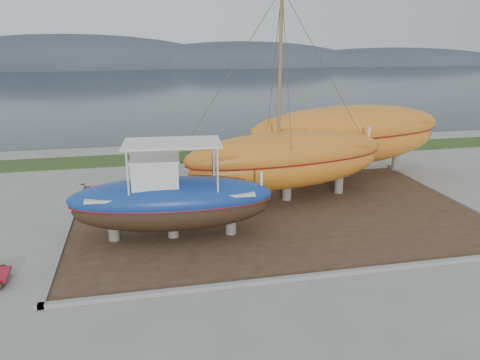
{
  "coord_description": "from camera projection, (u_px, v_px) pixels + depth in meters",
  "views": [
    {
      "loc": [
        -5.89,
        -15.33,
        7.72
      ],
      "look_at": [
        -1.7,
        4.0,
        1.72
      ],
      "focal_mm": 35.0,
      "sensor_mm": 36.0,
      "label": 1
    }
  ],
  "objects": [
    {
      "name": "ground",
      "position": [
        306.0,
        250.0,
        17.77
      ],
      "size": [
        140.0,
        140.0,
        0.0
      ],
      "primitive_type": "plane",
      "color": "gray",
      "rests_on": "ground"
    },
    {
      "name": "dirt_patch",
      "position": [
        276.0,
        213.0,
        21.5
      ],
      "size": [
        18.0,
        12.0,
        0.06
      ],
      "primitive_type": "cube",
      "color": "#422D1E",
      "rests_on": "ground"
    },
    {
      "name": "curb_frame",
      "position": [
        276.0,
        212.0,
        21.49
      ],
      "size": [
        18.6,
        12.6,
        0.15
      ],
      "primitive_type": null,
      "color": "gray",
      "rests_on": "ground"
    },
    {
      "name": "grass_strip",
      "position": [
        229.0,
        155.0,
        32.25
      ],
      "size": [
        44.0,
        3.0,
        0.08
      ],
      "primitive_type": "cube",
      "color": "#284219",
      "rests_on": "ground"
    },
    {
      "name": "sea",
      "position": [
        171.0,
        84.0,
        83.23
      ],
      "size": [
        260.0,
        100.0,
        0.04
      ],
      "primitive_type": null,
      "color": "#16242C",
      "rests_on": "ground"
    },
    {
      "name": "mountain_ridge",
      "position": [
        157.0,
        66.0,
        134.67
      ],
      "size": [
        200.0,
        36.0,
        20.0
      ],
      "primitive_type": null,
      "color": "#333D49",
      "rests_on": "ground"
    },
    {
      "name": "blue_caique",
      "position": [
        172.0,
        191.0,
        18.32
      ],
      "size": [
        8.24,
        3.12,
        3.89
      ],
      "primitive_type": null,
      "rotation": [
        0.0,
        0.0,
        -0.08
      ],
      "color": "#173B94",
      "rests_on": "dirt_patch"
    },
    {
      "name": "white_dinghy",
      "position": [
        119.0,
        204.0,
        20.99
      ],
      "size": [
        3.9,
        2.15,
        1.11
      ],
      "primitive_type": null,
      "rotation": [
        0.0,
        0.0,
        -0.22
      ],
      "color": "white",
      "rests_on": "dirt_patch"
    },
    {
      "name": "orange_sailboat",
      "position": [
        290.0,
        101.0,
        21.8
      ],
      "size": [
        10.76,
        4.67,
        9.76
      ],
      "primitive_type": null,
      "rotation": [
        0.0,
        0.0,
        0.16
      ],
      "color": "orange",
      "rests_on": "dirt_patch"
    },
    {
      "name": "orange_bare_hull",
      "position": [
        348.0,
        142.0,
        26.66
      ],
      "size": [
        12.5,
        5.41,
        3.97
      ],
      "primitive_type": null,
      "rotation": [
        0.0,
        0.0,
        0.15
      ],
      "color": "orange",
      "rests_on": "dirt_patch"
    }
  ]
}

